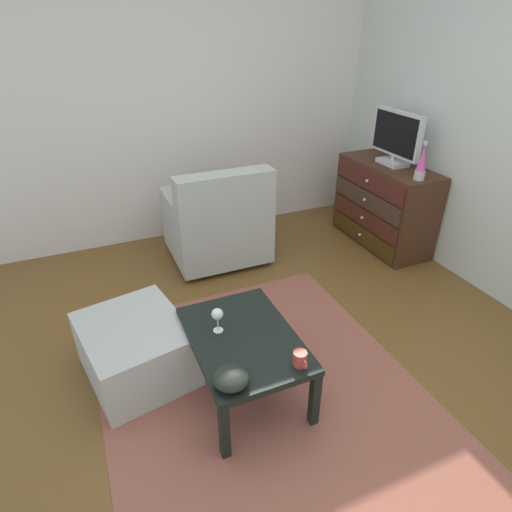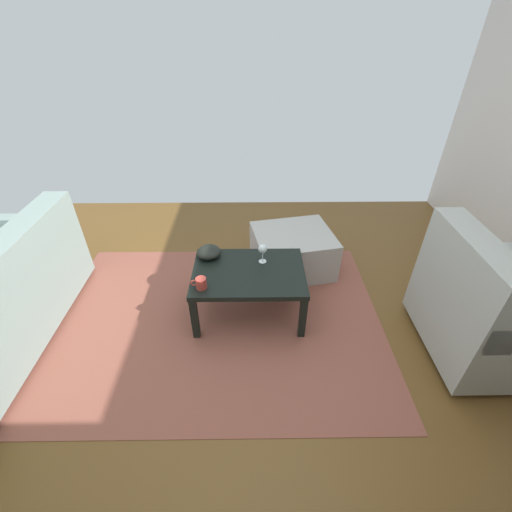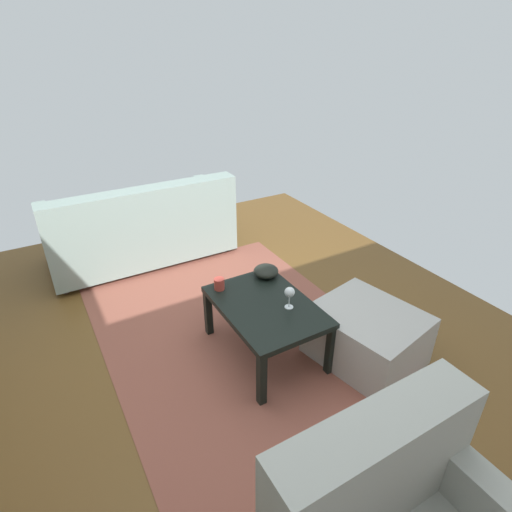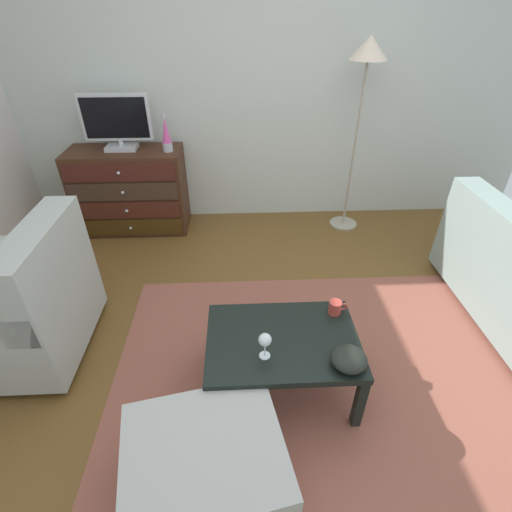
{
  "view_description": "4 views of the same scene",
  "coord_description": "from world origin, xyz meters",
  "px_view_note": "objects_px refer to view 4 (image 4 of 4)",
  "views": [
    {
      "loc": [
        1.73,
        -0.98,
        2.05
      ],
      "look_at": [
        -0.13,
        -0.18,
        0.89
      ],
      "focal_mm": 29.79,
      "sensor_mm": 36.0,
      "label": 1
    },
    {
      "loc": [
        -0.09,
        1.73,
        2.0
      ],
      "look_at": [
        -0.11,
        -0.16,
        0.65
      ],
      "focal_mm": 23.81,
      "sensor_mm": 36.0,
      "label": 2
    },
    {
      "loc": [
        -2.02,
        0.92,
        2.05
      ],
      "look_at": [
        0.0,
        -0.25,
        0.78
      ],
      "focal_mm": 28.83,
      "sensor_mm": 36.0,
      "label": 3
    },
    {
      "loc": [
        -0.27,
        -1.73,
        1.97
      ],
      "look_at": [
        -0.19,
        0.05,
        0.74
      ],
      "focal_mm": 26.15,
      "sensor_mm": 36.0,
      "label": 4
    }
  ],
  "objects_px": {
    "dresser": "(131,191)",
    "coffee_table": "(282,345)",
    "wine_glass": "(265,341)",
    "armchair": "(22,306)",
    "mug": "(336,307)",
    "bowl_decorative": "(349,359)",
    "lava_lamp": "(166,135)",
    "ottoman": "(206,470)",
    "tv": "(117,122)",
    "standing_lamp": "(366,69)"
  },
  "relations": [
    {
      "from": "dresser",
      "to": "standing_lamp",
      "type": "height_order",
      "value": "standing_lamp"
    },
    {
      "from": "tv",
      "to": "standing_lamp",
      "type": "distance_m",
      "value": 2.22
    },
    {
      "from": "ottoman",
      "to": "bowl_decorative",
      "type": "bearing_deg",
      "value": 28.2
    },
    {
      "from": "mug",
      "to": "ottoman",
      "type": "bearing_deg",
      "value": -133.75
    },
    {
      "from": "ottoman",
      "to": "mug",
      "type": "bearing_deg",
      "value": 46.25
    },
    {
      "from": "tv",
      "to": "bowl_decorative",
      "type": "xyz_separation_m",
      "value": [
        1.62,
        -2.24,
        -0.61
      ]
    },
    {
      "from": "tv",
      "to": "ottoman",
      "type": "bearing_deg",
      "value": -71.07
    },
    {
      "from": "dresser",
      "to": "lava_lamp",
      "type": "relative_size",
      "value": 3.22
    },
    {
      "from": "dresser",
      "to": "ottoman",
      "type": "distance_m",
      "value": 2.76
    },
    {
      "from": "dresser",
      "to": "armchair",
      "type": "xyz_separation_m",
      "value": [
        -0.32,
        -1.63,
        -0.04
      ]
    },
    {
      "from": "bowl_decorative",
      "to": "ottoman",
      "type": "distance_m",
      "value": 0.86
    },
    {
      "from": "bowl_decorative",
      "to": "standing_lamp",
      "type": "height_order",
      "value": "standing_lamp"
    },
    {
      "from": "bowl_decorative",
      "to": "armchair",
      "type": "xyz_separation_m",
      "value": [
        -1.93,
        0.58,
        -0.09
      ]
    },
    {
      "from": "tv",
      "to": "mug",
      "type": "distance_m",
      "value": 2.55
    },
    {
      "from": "lava_lamp",
      "to": "standing_lamp",
      "type": "relative_size",
      "value": 0.19
    },
    {
      "from": "dresser",
      "to": "ottoman",
      "type": "xyz_separation_m",
      "value": [
        0.9,
        -2.6,
        -0.22
      ]
    },
    {
      "from": "armchair",
      "to": "ottoman",
      "type": "distance_m",
      "value": 1.56
    },
    {
      "from": "ottoman",
      "to": "standing_lamp",
      "type": "distance_m",
      "value": 3.13
    },
    {
      "from": "coffee_table",
      "to": "wine_glass",
      "type": "height_order",
      "value": "wine_glass"
    },
    {
      "from": "wine_glass",
      "to": "lava_lamp",
      "type": "bearing_deg",
      "value": 109.92
    },
    {
      "from": "armchair",
      "to": "standing_lamp",
      "type": "relative_size",
      "value": 0.53
    },
    {
      "from": "coffee_table",
      "to": "mug",
      "type": "bearing_deg",
      "value": 29.91
    },
    {
      "from": "mug",
      "to": "standing_lamp",
      "type": "height_order",
      "value": "standing_lamp"
    },
    {
      "from": "wine_glass",
      "to": "armchair",
      "type": "xyz_separation_m",
      "value": [
        -1.51,
        0.51,
        -0.16
      ]
    },
    {
      "from": "bowl_decorative",
      "to": "wine_glass",
      "type": "bearing_deg",
      "value": 169.86
    },
    {
      "from": "coffee_table",
      "to": "mug",
      "type": "height_order",
      "value": "mug"
    },
    {
      "from": "dresser",
      "to": "tv",
      "type": "bearing_deg",
      "value": 101.43
    },
    {
      "from": "tv",
      "to": "bowl_decorative",
      "type": "height_order",
      "value": "tv"
    },
    {
      "from": "dresser",
      "to": "armchair",
      "type": "bearing_deg",
      "value": -101.01
    },
    {
      "from": "coffee_table",
      "to": "bowl_decorative",
      "type": "xyz_separation_m",
      "value": [
        0.32,
        -0.19,
        0.1
      ]
    },
    {
      "from": "lava_lamp",
      "to": "bowl_decorative",
      "type": "height_order",
      "value": "lava_lamp"
    },
    {
      "from": "dresser",
      "to": "ottoman",
      "type": "relative_size",
      "value": 1.52
    },
    {
      "from": "coffee_table",
      "to": "bowl_decorative",
      "type": "bearing_deg",
      "value": -31.37
    },
    {
      "from": "tv",
      "to": "lava_lamp",
      "type": "bearing_deg",
      "value": -8.78
    },
    {
      "from": "tv",
      "to": "armchair",
      "type": "xyz_separation_m",
      "value": [
        -0.31,
        -1.65,
        -0.7
      ]
    },
    {
      "from": "dresser",
      "to": "standing_lamp",
      "type": "xyz_separation_m",
      "value": [
        2.17,
        -0.05,
        1.08
      ]
    },
    {
      "from": "armchair",
      "to": "ottoman",
      "type": "bearing_deg",
      "value": -38.71
    },
    {
      "from": "wine_glass",
      "to": "mug",
      "type": "distance_m",
      "value": 0.55
    },
    {
      "from": "lava_lamp",
      "to": "armchair",
      "type": "bearing_deg",
      "value": -115.29
    },
    {
      "from": "lava_lamp",
      "to": "armchair",
      "type": "xyz_separation_m",
      "value": [
        -0.75,
        -1.59,
        -0.59
      ]
    },
    {
      "from": "tv",
      "to": "mug",
      "type": "relative_size",
      "value": 5.37
    },
    {
      "from": "standing_lamp",
      "to": "armchair",
      "type": "bearing_deg",
      "value": -147.56
    },
    {
      "from": "dresser",
      "to": "coffee_table",
      "type": "bearing_deg",
      "value": -57.25
    },
    {
      "from": "mug",
      "to": "coffee_table",
      "type": "bearing_deg",
      "value": -150.09
    },
    {
      "from": "wine_glass",
      "to": "coffee_table",
      "type": "bearing_deg",
      "value": 47.04
    },
    {
      "from": "wine_glass",
      "to": "armchair",
      "type": "height_order",
      "value": "armchair"
    },
    {
      "from": "lava_lamp",
      "to": "wine_glass",
      "type": "xyz_separation_m",
      "value": [
        0.76,
        -2.09,
        -0.43
      ]
    },
    {
      "from": "lava_lamp",
      "to": "ottoman",
      "type": "bearing_deg",
      "value": -79.73
    },
    {
      "from": "mug",
      "to": "bowl_decorative",
      "type": "distance_m",
      "value": 0.39
    },
    {
      "from": "mug",
      "to": "armchair",
      "type": "xyz_separation_m",
      "value": [
        -1.95,
        0.2,
        -0.09
      ]
    }
  ]
}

